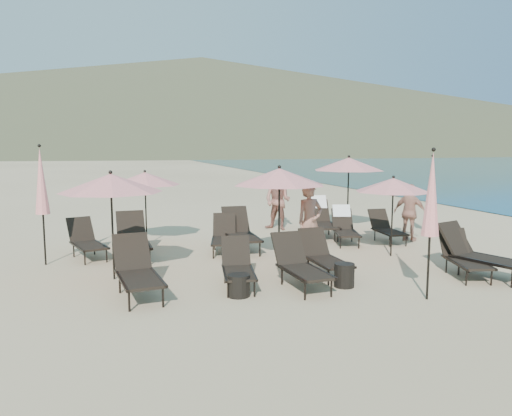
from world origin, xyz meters
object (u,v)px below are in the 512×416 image
object	(u,v)px
lounger_9	(240,231)
lounger_1	(238,266)
umbrella_open_4	(349,164)
beachgoer_c	(410,213)
lounger_10	(321,218)
umbrella_open_3	(145,179)
lounger_6	(86,240)
lounger_7	(133,238)
lounger_8	(224,235)
umbrella_closed_0	(432,195)
lounger_4	(463,256)
side_table_1	(344,275)
lounger_0	(137,270)
lounger_12	(344,226)
lounger_3	(324,255)
beachgoer_b	(278,201)
lounger_11	(386,228)
umbrella_closed_1	(431,180)
umbrella_open_1	(279,177)
lounger_2	(300,264)
umbrella_open_2	(393,185)
beachgoer_a	(310,222)
umbrella_closed_2	(41,182)
side_table_0	(239,285)

from	to	relation	value
lounger_9	lounger_1	bearing A→B (deg)	-103.81
umbrella_open_4	beachgoer_c	world-z (taller)	umbrella_open_4
lounger_10	umbrella_open_3	xyz separation A→B (m)	(-5.13, 0.25, 1.26)
lounger_6	lounger_7	xyz separation A→B (m)	(1.08, -0.38, 0.07)
lounger_8	umbrella_closed_0	world-z (taller)	umbrella_closed_0
lounger_4	side_table_1	world-z (taller)	lounger_4
lounger_0	lounger_1	bearing A→B (deg)	-4.67
umbrella_open_3	lounger_8	bearing A→B (deg)	-40.23
lounger_4	lounger_7	xyz separation A→B (m)	(-6.46, 3.81, 0.07)
lounger_7	lounger_12	bearing A→B (deg)	0.35
lounger_3	beachgoer_b	distance (m)	5.67
lounger_9	lounger_11	bearing A→B (deg)	0.47
umbrella_closed_1	lounger_9	bearing A→B (deg)	-177.97
lounger_1	lounger_10	bearing A→B (deg)	59.68
lounger_8	umbrella_closed_0	bearing A→B (deg)	-47.97
umbrella_open_1	umbrella_open_4	world-z (taller)	umbrella_open_4
lounger_3	umbrella_open_4	distance (m)	5.80
lounger_7	umbrella_closed_1	size ratio (longest dim) A/B	0.76
lounger_10	lounger_1	bearing A→B (deg)	-118.42
umbrella_open_1	side_table_1	distance (m)	2.82
lounger_0	lounger_6	size ratio (longest dim) A/B	1.08
lounger_11	beachgoer_c	world-z (taller)	beachgoer_c
lounger_11	umbrella_closed_1	xyz separation A→B (m)	(1.75, 0.41, 1.29)
umbrella_open_4	umbrella_closed_1	world-z (taller)	umbrella_closed_1
lounger_10	umbrella_open_4	size ratio (longest dim) A/B	0.81
lounger_2	umbrella_open_3	xyz separation A→B (m)	(-2.42, 5.03, 1.36)
umbrella_open_1	beachgoer_c	bearing A→B (deg)	17.79
lounger_6	umbrella_closed_1	world-z (taller)	umbrella_closed_1
umbrella_open_2	lounger_11	bearing A→B (deg)	61.22
lounger_2	umbrella_open_4	distance (m)	6.76
umbrella_closed_0	beachgoer_a	distance (m)	3.67
lounger_2	lounger_6	xyz separation A→B (m)	(-3.96, 3.89, -0.02)
umbrella_open_3	beachgoer_b	distance (m)	4.51
lounger_0	side_table_1	size ratio (longest dim) A/B	4.01
lounger_3	lounger_11	world-z (taller)	lounger_3
lounger_1	lounger_8	bearing A→B (deg)	91.57
beachgoer_b	umbrella_open_4	bearing A→B (deg)	23.87
lounger_1	lounger_12	size ratio (longest dim) A/B	0.95
side_table_1	beachgoer_a	bearing A→B (deg)	82.88
lounger_6	umbrella_closed_2	world-z (taller)	umbrella_closed_2
umbrella_closed_0	beachgoer_b	bearing A→B (deg)	90.13
lounger_0	lounger_3	bearing A→B (deg)	-1.19
side_table_1	lounger_1	bearing A→B (deg)	160.93
lounger_1	beachgoer_b	xyz separation A→B (m)	(2.97, 5.80, 0.52)
lounger_11	umbrella_closed_0	world-z (taller)	umbrella_closed_0
lounger_0	beachgoer_c	xyz separation A→B (m)	(7.80, 2.89, 0.33)
lounger_0	umbrella_open_2	bearing A→B (deg)	7.43
lounger_4	beachgoer_a	xyz separation A→B (m)	(-2.47, 2.33, 0.49)
side_table_0	umbrella_open_3	bearing A→B (deg)	102.08
lounger_0	umbrella_closed_2	distance (m)	3.81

